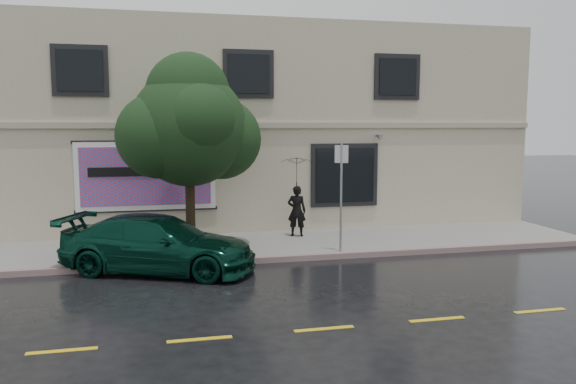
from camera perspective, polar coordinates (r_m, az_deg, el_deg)
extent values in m
plane|color=black|center=(13.54, -0.57, -8.66)|extent=(90.00, 90.00, 0.00)
cube|color=gray|center=(16.62, -2.97, -5.47)|extent=(20.00, 3.50, 0.15)
cube|color=slate|center=(14.95, -1.81, -6.87)|extent=(20.00, 0.18, 0.16)
cube|color=gold|center=(10.31, 3.69, -13.70)|extent=(19.00, 0.12, 0.01)
cube|color=beige|center=(21.93, -5.63, 6.52)|extent=(20.00, 8.00, 7.00)
cube|color=#9E9984|center=(17.93, -3.99, 6.78)|extent=(20.00, 0.12, 0.18)
cube|color=black|center=(18.77, 5.76, 1.72)|extent=(2.30, 0.10, 2.10)
cube|color=black|center=(18.71, 5.82, 1.70)|extent=(2.00, 0.05, 1.80)
cube|color=black|center=(17.86, -20.40, 11.51)|extent=(1.30, 0.05, 1.20)
cube|color=black|center=(17.93, -4.00, 11.90)|extent=(1.30, 0.05, 1.20)
cube|color=black|center=(19.35, 11.09, 11.42)|extent=(1.30, 0.05, 1.20)
cube|color=white|center=(17.76, -14.19, 1.58)|extent=(4.20, 0.06, 2.10)
cube|color=#D22E55|center=(17.72, -14.19, 1.56)|extent=(3.90, 0.04, 1.80)
cube|color=black|center=(17.91, -14.09, -1.76)|extent=(4.30, 0.10, 0.10)
cube|color=black|center=(17.72, -14.29, 4.97)|extent=(4.30, 0.10, 0.10)
cube|color=black|center=(17.67, -14.21, 2.04)|extent=(3.40, 0.02, 0.28)
imported|color=#072F23|center=(14.25, -13.00, -5.16)|extent=(5.25, 3.83, 1.40)
imported|color=black|center=(17.51, 0.89, -1.93)|extent=(0.68, 0.56, 1.59)
imported|color=black|center=(17.37, 0.90, 1.97)|extent=(1.22, 1.22, 0.80)
cylinder|color=#312415|center=(15.69, -9.88, -1.60)|extent=(0.26, 0.26, 2.38)
sphere|color=black|center=(15.52, -10.05, 6.40)|extent=(3.16, 3.16, 3.16)
cylinder|color=gray|center=(15.35, 5.41, -0.61)|extent=(0.06, 0.06, 2.97)
cube|color=silver|center=(15.24, 5.46, 3.86)|extent=(0.34, 0.17, 0.48)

